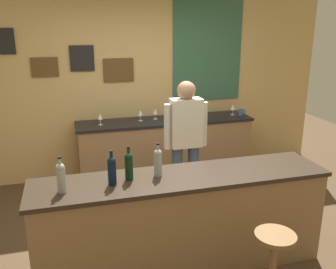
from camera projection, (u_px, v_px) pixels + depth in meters
ground_plane at (170, 241)px, 3.93m from camera, size 10.00×10.00×0.00m
back_wall at (134, 81)px, 5.39m from camera, size 6.00×0.09×2.80m
bar_counter at (182, 221)px, 3.43m from camera, size 2.69×0.60×0.92m
side_counter at (165, 149)px, 5.42m from camera, size 2.54×0.56×0.90m
bartender at (186, 140)px, 4.26m from camera, size 0.52×0.21×1.62m
bar_stool at (273, 259)px, 2.88m from camera, size 0.32×0.32×0.68m
wine_bottle_a at (61, 177)px, 2.93m from camera, size 0.07×0.07×0.31m
wine_bottle_b at (112, 170)px, 3.07m from camera, size 0.07×0.07×0.31m
wine_bottle_c at (129, 165)px, 3.17m from camera, size 0.07×0.07×0.31m
wine_bottle_d at (158, 161)px, 3.26m from camera, size 0.07×0.07×0.31m
wine_glass_a at (100, 117)px, 4.99m from camera, size 0.07×0.07×0.16m
wine_glass_b at (140, 113)px, 5.20m from camera, size 0.07×0.07×0.16m
wine_glass_c at (155, 112)px, 5.29m from camera, size 0.07×0.07×0.16m
wine_glass_d at (166, 112)px, 5.26m from camera, size 0.07×0.07×0.16m
wine_glass_e at (233, 108)px, 5.54m from camera, size 0.07×0.07×0.16m
coffee_mug at (241, 112)px, 5.53m from camera, size 0.12×0.08×0.09m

